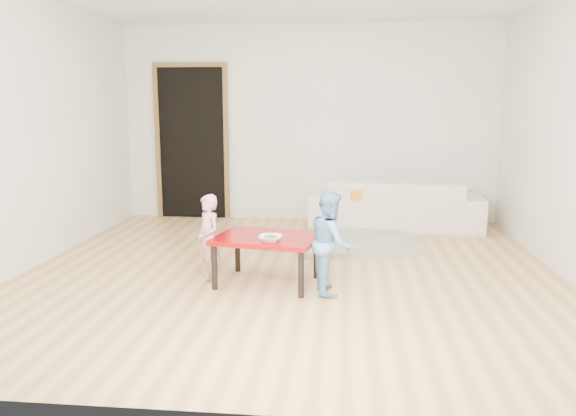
% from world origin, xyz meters
% --- Properties ---
extents(floor, '(5.00, 5.00, 0.01)m').
position_xyz_m(floor, '(0.00, 0.00, 0.00)').
color(floor, '#B2814C').
rests_on(floor, ground).
extents(back_wall, '(5.00, 0.02, 2.60)m').
position_xyz_m(back_wall, '(0.00, 2.50, 1.30)').
color(back_wall, silver).
rests_on(back_wall, floor).
extents(left_wall, '(0.02, 5.00, 2.60)m').
position_xyz_m(left_wall, '(-2.50, 0.00, 1.30)').
color(left_wall, silver).
rests_on(left_wall, floor).
extents(doorway, '(1.02, 0.08, 2.11)m').
position_xyz_m(doorway, '(-1.60, 2.48, 1.02)').
color(doorway, brown).
rests_on(doorway, back_wall).
extents(sofa, '(2.20, 1.02, 0.62)m').
position_xyz_m(sofa, '(1.15, 2.05, 0.31)').
color(sofa, '#EEE5CF').
rests_on(sofa, floor).
extents(cushion, '(0.58, 0.54, 0.13)m').
position_xyz_m(cushion, '(0.76, 1.90, 0.48)').
color(cushion, orange).
rests_on(cushion, sofa).
extents(red_table, '(0.96, 0.79, 0.43)m').
position_xyz_m(red_table, '(-0.17, -0.38, 0.22)').
color(red_table, '#8D0709').
rests_on(red_table, floor).
extents(bowl, '(0.20, 0.20, 0.05)m').
position_xyz_m(bowl, '(-0.11, -0.56, 0.46)').
color(bowl, white).
rests_on(bowl, red_table).
extents(broccoli, '(0.12, 0.12, 0.06)m').
position_xyz_m(broccoli, '(-0.11, -0.56, 0.46)').
color(broccoli, '#2D5919').
rests_on(broccoli, red_table).
extents(child_pink, '(0.33, 0.35, 0.80)m').
position_xyz_m(child_pink, '(-0.67, -0.45, 0.40)').
color(child_pink, '#D96387').
rests_on(child_pink, floor).
extents(child_blue, '(0.38, 0.46, 0.86)m').
position_xyz_m(child_blue, '(0.39, -0.54, 0.43)').
color(child_blue, '#5D91D9').
rests_on(child_blue, floor).
extents(basin, '(0.44, 0.44, 0.14)m').
position_xyz_m(basin, '(-0.27, 0.97, 0.07)').
color(basin, '#3171B9').
rests_on(basin, floor).
extents(blanket, '(1.58, 1.41, 0.07)m').
position_xyz_m(blanket, '(0.60, 1.11, 0.03)').
color(blanket, '#BAB8A4').
rests_on(blanket, floor).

